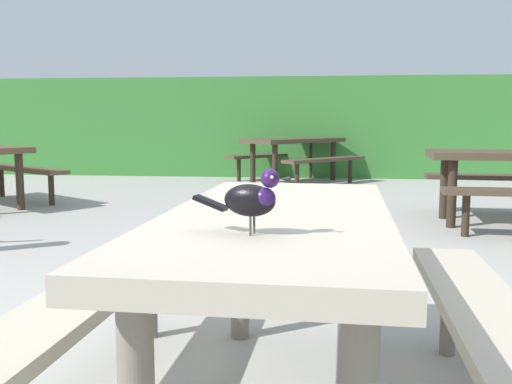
% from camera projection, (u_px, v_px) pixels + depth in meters
% --- Properties ---
extents(ground_plane, '(60.00, 60.00, 0.00)m').
position_uv_depth(ground_plane, '(208.00, 374.00, 2.42)').
color(ground_plane, '#A3A099').
extents(hedge_wall, '(28.00, 2.38, 1.83)m').
position_uv_depth(hedge_wall, '(301.00, 127.00, 11.61)').
color(hedge_wall, '#387A33').
rests_on(hedge_wall, ground).
extents(picnic_table_foreground, '(1.74, 1.83, 0.74)m').
position_uv_depth(picnic_table_foreground, '(278.00, 263.00, 2.03)').
color(picnic_table_foreground, '#B2A893').
rests_on(picnic_table_foreground, ground).
extents(bird_grackle, '(0.28, 0.11, 0.18)m').
position_uv_depth(bird_grackle, '(253.00, 198.00, 1.59)').
color(bird_grackle, black).
rests_on(bird_grackle, picnic_table_foreground).
extents(picnic_table_mid_left, '(2.39, 2.39, 0.74)m').
position_uv_depth(picnic_table_mid_left, '(294.00, 149.00, 9.82)').
color(picnic_table_mid_left, '#473828').
rests_on(picnic_table_mid_left, ground).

